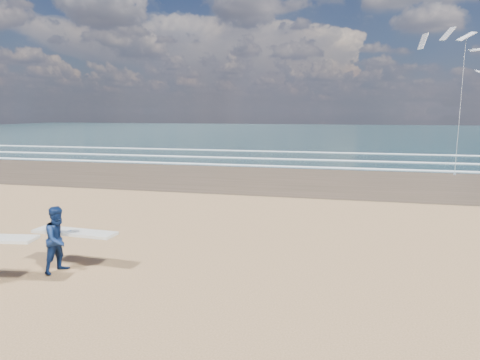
% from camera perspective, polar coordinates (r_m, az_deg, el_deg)
% --- Properties ---
extents(ocean, '(220.00, 100.00, 0.02)m').
position_cam_1_polar(ocean, '(80.38, 23.03, 5.66)').
color(ocean, '#1B383D').
rests_on(ocean, ground).
extents(surfer_far, '(2.23, 1.15, 1.64)m').
position_cam_1_polar(surfer_far, '(11.44, -22.83, -7.21)').
color(surfer_far, '#0E2251').
rests_on(surfer_far, ground).
extents(kite_1, '(5.38, 4.69, 9.94)m').
position_cam_1_polar(kite_1, '(31.91, 27.47, 10.79)').
color(kite_1, slate).
rests_on(kite_1, ground).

